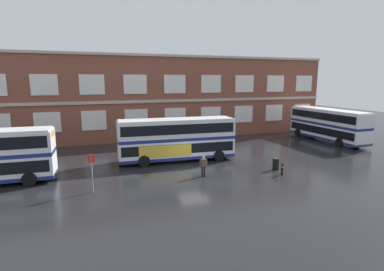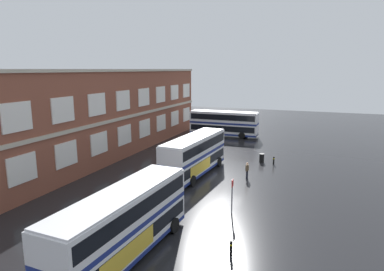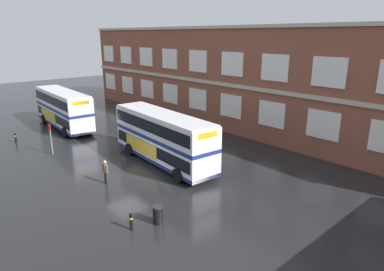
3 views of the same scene
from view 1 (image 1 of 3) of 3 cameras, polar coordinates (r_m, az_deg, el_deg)
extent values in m
plane|color=black|center=(27.86, -1.08, -5.56)|extent=(120.00, 120.00, 0.00)
cube|color=brown|center=(41.88, -11.49, 6.95)|extent=(55.25, 8.00, 10.53)
cube|color=#B2A893|center=(37.87, -10.57, 6.31)|extent=(55.25, 0.16, 0.36)
cube|color=#B2A893|center=(37.92, -10.87, 14.81)|extent=(55.25, 0.28, 0.30)
cube|color=silver|center=(37.82, -25.66, 2.24)|extent=(2.81, 0.12, 2.32)
cube|color=silver|center=(37.62, -18.04, 2.72)|extent=(2.81, 0.12, 2.32)
cube|color=silver|center=(38.09, -10.47, 3.15)|extent=(2.81, 0.12, 2.32)
cube|color=silver|center=(39.20, -3.20, 3.51)|extent=(2.81, 0.12, 2.32)
cube|color=silver|center=(40.91, 3.58, 3.80)|extent=(2.81, 0.12, 2.32)
cube|color=silver|center=(43.13, 9.73, 4.02)|extent=(2.81, 0.12, 2.32)
cube|color=silver|center=(45.80, 15.23, 4.17)|extent=(2.81, 0.12, 2.32)
cube|color=silver|center=(48.84, 20.09, 4.27)|extent=(2.81, 0.12, 2.32)
cube|color=silver|center=(37.52, -26.17, 8.61)|extent=(2.81, 0.12, 2.32)
cube|color=silver|center=(37.33, -18.41, 9.13)|extent=(2.81, 0.12, 2.32)
cube|color=silver|center=(37.80, -10.68, 9.49)|extent=(2.81, 0.12, 2.32)
cube|color=silver|center=(38.92, -3.26, 9.68)|extent=(2.81, 0.12, 2.32)
cube|color=silver|center=(40.63, 3.64, 9.71)|extent=(2.81, 0.12, 2.32)
cube|color=silver|center=(42.87, 9.91, 9.62)|extent=(2.81, 0.12, 2.32)
cube|color=silver|center=(45.56, 15.49, 9.44)|extent=(2.81, 0.12, 2.32)
cube|color=silver|center=(48.61, 20.40, 9.21)|extent=(2.81, 0.12, 2.32)
cube|color=yellow|center=(25.58, -24.93, 0.28)|extent=(0.14, 1.66, 0.40)
cylinder|color=black|center=(25.32, -28.43, -7.29)|extent=(1.05, 0.37, 1.04)
cylinder|color=black|center=(27.73, -27.42, -5.73)|extent=(1.05, 0.37, 1.04)
cube|color=silver|center=(29.00, -2.91, -2.42)|extent=(11.14, 3.27, 1.75)
cube|color=black|center=(28.95, -2.92, -2.02)|extent=(10.71, 3.28, 0.90)
cube|color=navy|center=(28.79, -2.93, -0.43)|extent=(11.14, 3.27, 0.30)
cube|color=silver|center=(28.63, -2.95, 1.38)|extent=(11.14, 3.27, 1.55)
cube|color=black|center=(28.62, -2.95, 1.54)|extent=(10.71, 3.28, 0.90)
cube|color=navy|center=(29.17, -2.90, -3.83)|extent=(11.15, 3.29, 0.28)
cube|color=silver|center=(28.51, -2.97, 3.04)|extent=(10.92, 3.16, 0.12)
cube|color=gold|center=(27.49, -4.99, -2.99)|extent=(4.83, 0.35, 1.10)
cube|color=yellow|center=(30.25, 7.20, 2.62)|extent=(0.17, 1.66, 0.40)
cylinder|color=black|center=(29.08, 5.10, -3.84)|extent=(1.06, 0.39, 1.04)
cylinder|color=black|center=(31.40, 3.43, -2.74)|extent=(1.06, 0.39, 1.04)
cylinder|color=black|center=(27.41, -9.05, -4.83)|extent=(1.06, 0.39, 1.04)
cylinder|color=black|center=(29.86, -9.65, -3.57)|extent=(1.06, 0.39, 1.04)
cube|color=silver|center=(42.07, 24.15, 0.71)|extent=(2.71, 11.04, 1.75)
cube|color=black|center=(42.04, 24.17, 1.00)|extent=(2.75, 10.60, 0.90)
cube|color=navy|center=(41.93, 24.25, 2.09)|extent=(2.71, 11.04, 0.30)
cube|color=silver|center=(41.82, 24.35, 3.35)|extent=(2.71, 11.04, 1.55)
cube|color=black|center=(41.81, 24.35, 3.45)|extent=(2.75, 10.60, 0.90)
cube|color=navy|center=(42.19, 24.07, -0.27)|extent=(2.73, 11.04, 0.28)
cube|color=silver|center=(41.74, 24.43, 4.48)|extent=(2.61, 10.82, 0.12)
cube|color=gold|center=(42.08, 26.66, 0.64)|extent=(0.10, 4.84, 1.10)
cube|color=yellow|center=(45.79, 19.57, 4.75)|extent=(1.66, 0.08, 0.40)
cylinder|color=black|center=(45.80, 21.86, 0.71)|extent=(0.34, 1.04, 1.04)
cylinder|color=black|center=(44.13, 19.41, 0.53)|extent=(0.34, 1.04, 1.04)
cylinder|color=black|center=(40.91, 28.57, -0.91)|extent=(0.34, 1.04, 1.04)
cylinder|color=black|center=(39.03, 26.12, -1.19)|extent=(0.34, 1.04, 1.04)
cylinder|color=black|center=(24.50, 2.39, -6.79)|extent=(0.18, 0.18, 0.85)
cylinder|color=black|center=(24.45, 1.94, -6.82)|extent=(0.18, 0.18, 0.85)
cube|color=brown|center=(24.27, 2.17, -5.17)|extent=(0.42, 0.28, 0.60)
cylinder|color=brown|center=(24.35, 2.76, -5.20)|extent=(0.12, 0.12, 0.57)
cylinder|color=brown|center=(24.21, 1.58, -5.28)|extent=(0.12, 0.12, 0.57)
sphere|color=tan|center=(24.16, 2.18, -4.17)|extent=(0.22, 0.22, 0.22)
cylinder|color=slate|center=(22.00, -18.39, -6.84)|extent=(0.10, 0.10, 2.70)
cube|color=red|center=(21.70, -18.55, -4.15)|extent=(0.44, 0.04, 0.56)
cylinder|color=black|center=(27.25, 15.56, -5.28)|extent=(0.56, 0.56, 0.95)
cylinder|color=black|center=(27.12, 15.62, -4.23)|extent=(0.60, 0.60, 0.08)
cylinder|color=black|center=(25.91, 16.68, -6.16)|extent=(0.18, 0.18, 0.95)
cylinder|color=yellow|center=(25.85, 16.71, -5.71)|extent=(0.19, 0.19, 0.08)
camera|label=2|loc=(27.78, -77.30, 8.88)|focal=31.04mm
camera|label=3|loc=(31.42, 49.31, 11.09)|focal=31.87mm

